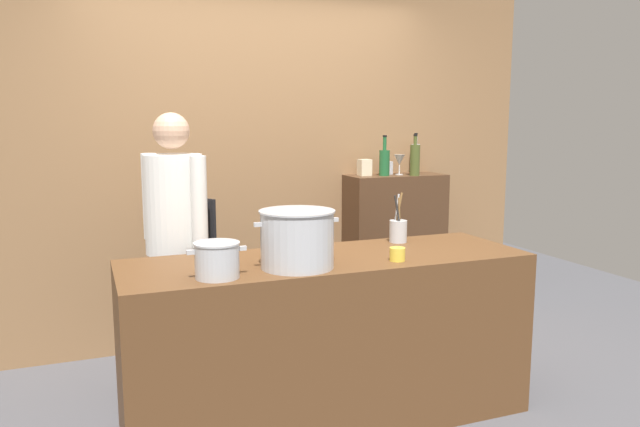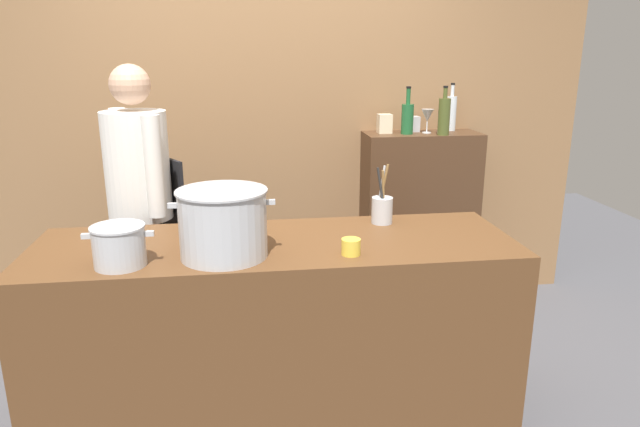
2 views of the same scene
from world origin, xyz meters
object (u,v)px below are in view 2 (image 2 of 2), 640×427
utensil_crock (382,209)px  butter_jar (351,247)px  spice_tin_silver (413,124)px  stockpot_large (223,223)px  wine_bottle_clear (451,112)px  chef (141,196)px  wine_glass_tall (427,116)px  wine_bottle_olive (444,116)px  spice_tin_cream (384,124)px  stockpot_small (119,246)px  wine_bottle_green (407,117)px

utensil_crock → butter_jar: size_ratio=3.63×
butter_jar → spice_tin_silver: spice_tin_silver is taller
stockpot_large → wine_bottle_clear: 2.08m
stockpot_large → spice_tin_silver: spice_tin_silver is taller
chef → wine_glass_tall: chef is taller
wine_bottle_olive → spice_tin_cream: size_ratio=2.53×
wine_glass_tall → utensil_crock: bearing=-118.9°
stockpot_small → wine_bottle_green: size_ratio=0.91×
stockpot_large → utensil_crock: utensil_crock is taller
butter_jar → wine_bottle_olive: bearing=56.8°
wine_bottle_green → spice_tin_cream: (-0.13, 0.07, -0.05)m
wine_bottle_green → wine_bottle_clear: size_ratio=0.96×
butter_jar → wine_glass_tall: wine_glass_tall is taller
stockpot_small → wine_bottle_green: bearing=41.1°
spice_tin_silver → stockpot_small: bearing=-138.0°
chef → spice_tin_cream: size_ratio=13.61×
butter_jar → spice_tin_cream: spice_tin_cream is taller
chef → butter_jar: chef is taller
spice_tin_cream → spice_tin_silver: bearing=11.1°
spice_tin_silver → butter_jar: bearing=-115.4°
stockpot_large → wine_bottle_green: size_ratio=1.43×
chef → butter_jar: 1.34m
wine_glass_tall → spice_tin_cream: bearing=171.5°
stockpot_small → wine_bottle_green: 2.09m
wine_bottle_olive → spice_tin_silver: wine_bottle_olive is taller
stockpot_small → wine_bottle_clear: 2.43m
stockpot_small → wine_bottle_clear: wine_bottle_clear is taller
stockpot_large → stockpot_small: (-0.41, -0.05, -0.06)m
wine_bottle_green → wine_bottle_clear: wine_bottle_clear is taller
utensil_crock → wine_bottle_olive: wine_bottle_olive is taller
chef → wine_bottle_clear: chef is taller
stockpot_large → stockpot_small: bearing=-172.6°
butter_jar → wine_glass_tall: bearing=61.1°
chef → wine_bottle_green: (1.62, 0.47, 0.34)m
butter_jar → spice_tin_silver: size_ratio=0.81×
utensil_crock → wine_glass_tall: bearing=61.1°
stockpot_large → butter_jar: bearing=-6.0°
chef → stockpot_large: (0.47, -0.84, 0.08)m
stockpot_large → butter_jar: 0.54m
utensil_crock → wine_bottle_olive: size_ratio=0.95×
spice_tin_cream → wine_bottle_green: bearing=-26.1°
chef → wine_bottle_olive: bearing=-109.6°
spice_tin_cream → wine_bottle_olive: bearing=-22.0°
wine_bottle_olive → butter_jar: bearing=-123.2°
stockpot_small → spice_tin_cream: spice_tin_cream is taller
stockpot_large → spice_tin_cream: size_ratio=3.53×
wine_bottle_olive → spice_tin_cream: (-0.35, 0.14, -0.06)m
stockpot_large → wine_glass_tall: bearing=45.9°
wine_bottle_clear → spice_tin_cream: wine_bottle_clear is taller
butter_jar → chef: bearing=137.9°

